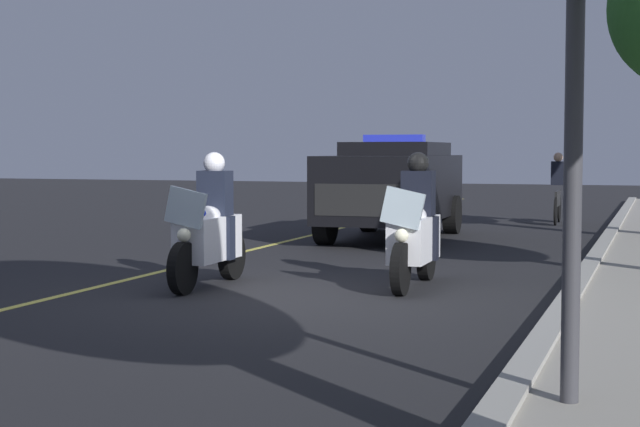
% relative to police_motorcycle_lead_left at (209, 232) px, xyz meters
% --- Properties ---
extents(ground_plane, '(80.00, 80.00, 0.00)m').
position_rel_police_motorcycle_lead_left_xyz_m(ground_plane, '(0.45, 1.15, -0.70)').
color(ground_plane, black).
extents(curb_strip, '(48.00, 0.24, 0.15)m').
position_rel_police_motorcycle_lead_left_xyz_m(curb_strip, '(0.45, 4.51, -0.62)').
color(curb_strip, '#9E9B93').
rests_on(curb_strip, ground).
extents(lane_stripe_center, '(48.00, 0.12, 0.01)m').
position_rel_police_motorcycle_lead_left_xyz_m(lane_stripe_center, '(0.45, -1.32, -0.70)').
color(lane_stripe_center, '#E0D14C').
rests_on(lane_stripe_center, ground).
extents(police_motorcycle_lead_left, '(2.14, 0.57, 1.72)m').
position_rel_police_motorcycle_lead_left_xyz_m(police_motorcycle_lead_left, '(0.00, 0.00, 0.00)').
color(police_motorcycle_lead_left, black).
rests_on(police_motorcycle_lead_left, ground).
extents(police_motorcycle_lead_right, '(2.14, 0.57, 1.72)m').
position_rel_police_motorcycle_lead_left_xyz_m(police_motorcycle_lead_right, '(-0.80, 2.50, 0.00)').
color(police_motorcycle_lead_right, black).
rests_on(police_motorcycle_lead_right, ground).
extents(police_suv, '(4.95, 2.17, 2.05)m').
position_rel_police_motorcycle_lead_left_xyz_m(police_suv, '(-7.35, 0.45, 0.37)').
color(police_suv, black).
rests_on(police_suv, ground).
extents(cyclist_background, '(1.76, 0.33, 1.69)m').
position_rel_police_motorcycle_lead_left_xyz_m(cyclist_background, '(-12.48, 3.11, 0.14)').
color(cyclist_background, black).
rests_on(cyclist_background, ground).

